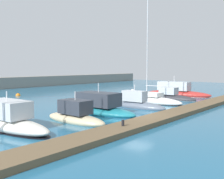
# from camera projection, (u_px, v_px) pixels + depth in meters

# --- Properties ---
(ground_plane) EXTENTS (120.00, 120.00, 0.00)m
(ground_plane) POSITION_uv_depth(u_px,v_px,m) (137.00, 118.00, 23.90)
(ground_plane) COLOR #236084
(dock_pier) EXTENTS (44.80, 2.33, 0.39)m
(dock_pier) POSITION_uv_depth(u_px,v_px,m) (156.00, 119.00, 22.63)
(dock_pier) COLOR brown
(dock_pier) RESTS_ON ground_plane
(motorboat_ivory_third) EXTENTS (2.87, 9.86, 3.03)m
(motorboat_ivory_third) POSITION_uv_depth(u_px,v_px,m) (6.00, 120.00, 19.93)
(motorboat_ivory_third) COLOR silver
(motorboat_ivory_third) RESTS_ON ground_plane
(motorboat_sand_fourth) EXTENTS (2.01, 6.51, 2.88)m
(motorboat_sand_fourth) POSITION_uv_depth(u_px,v_px,m) (75.00, 116.00, 22.42)
(motorboat_sand_fourth) COLOR beige
(motorboat_sand_fourth) RESTS_ON ground_plane
(motorboat_teal_fifth) EXTENTS (3.02, 9.12, 3.35)m
(motorboat_teal_fifth) POSITION_uv_depth(u_px,v_px,m) (98.00, 107.00, 26.77)
(motorboat_teal_fifth) COLOR #19707F
(motorboat_teal_fifth) RESTS_ON ground_plane
(motorboat_slate_sixth) EXTENTS (2.10, 6.61, 2.98)m
(motorboat_slate_sixth) POSITION_uv_depth(u_px,v_px,m) (138.00, 103.00, 30.01)
(motorboat_slate_sixth) COLOR slate
(motorboat_slate_sixth) RESTS_ON ground_plane
(sailboat_white_seventh) EXTENTS (2.49, 8.84, 19.11)m
(sailboat_white_seventh) POSITION_uv_depth(u_px,v_px,m) (150.00, 100.00, 34.08)
(sailboat_white_seventh) COLOR white
(sailboat_white_seventh) RESTS_ON ground_plane
(motorboat_charcoal_eighth) EXTENTS (1.92, 7.24, 3.07)m
(motorboat_charcoal_eighth) POSITION_uv_depth(u_px,v_px,m) (171.00, 97.00, 37.75)
(motorboat_charcoal_eighth) COLOR #2D2D33
(motorboat_charcoal_eighth) RESTS_ON ground_plane
(motorboat_red_ninth) EXTENTS (3.71, 10.66, 3.38)m
(motorboat_red_ninth) POSITION_uv_depth(u_px,v_px,m) (177.00, 92.00, 42.46)
(motorboat_red_ninth) COLOR #B72D28
(motorboat_red_ninth) RESTS_ON ground_plane
(mooring_buoy_white) EXTENTS (0.87, 0.87, 0.87)m
(mooring_buoy_white) POSITION_uv_depth(u_px,v_px,m) (133.00, 91.00, 50.08)
(mooring_buoy_white) COLOR white
(mooring_buoy_white) RESTS_ON ground_plane
(mooring_buoy_orange) EXTENTS (0.76, 0.76, 0.76)m
(mooring_buoy_orange) POSITION_uv_depth(u_px,v_px,m) (18.00, 96.00, 42.77)
(mooring_buoy_orange) COLOR orange
(mooring_buoy_orange) RESTS_ON ground_plane
(dock_bollard) EXTENTS (0.20, 0.20, 0.44)m
(dock_bollard) POSITION_uv_depth(u_px,v_px,m) (123.00, 123.00, 19.08)
(dock_bollard) COLOR black
(dock_bollard) RESTS_ON dock_pier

